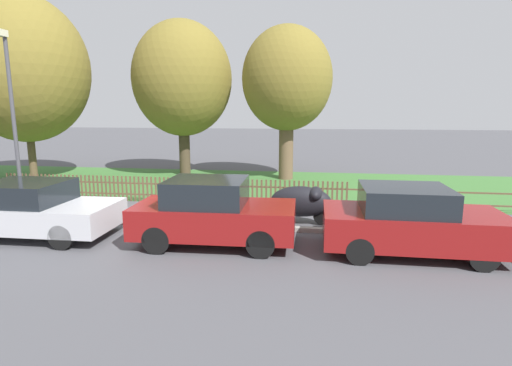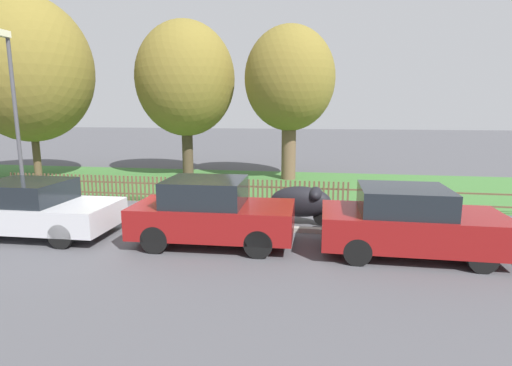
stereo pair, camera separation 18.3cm
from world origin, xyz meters
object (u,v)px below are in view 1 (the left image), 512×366
covered_motorcycle (302,201)px  tree_mid_park (182,79)px  parked_car_black_saloon (32,209)px  street_lamp (9,101)px  parked_car_red_compact (410,221)px  parked_car_navy_estate (213,212)px  tree_far_left (287,80)px  tree_behind_motorcycle (23,69)px

covered_motorcycle → tree_mid_park: bearing=130.1°
parked_car_black_saloon → street_lamp: size_ratio=0.77×
parked_car_red_compact → tree_mid_park: 13.46m
parked_car_navy_estate → tree_mid_park: 11.25m
parked_car_black_saloon → street_lamp: street_lamp is taller
tree_mid_park → tree_far_left: size_ratio=1.07×
tree_behind_motorcycle → parked_car_red_compact: bearing=-26.8°
parked_car_black_saloon → parked_car_navy_estate: 4.65m
tree_mid_park → tree_far_left: tree_mid_park is taller
parked_car_black_saloon → tree_behind_motorcycle: (-5.80, 7.63, 4.21)m
parked_car_navy_estate → tree_behind_motorcycle: size_ratio=0.47×
tree_mid_park → parked_car_black_saloon: bearing=-93.9°
street_lamp → tree_behind_motorcycle: bearing=124.5°
parked_car_red_compact → street_lamp: (-10.76, 1.54, 2.64)m
parked_car_navy_estate → tree_behind_motorcycle: (-10.45, 7.56, 4.13)m
parked_car_navy_estate → tree_far_left: size_ratio=0.56×
parked_car_black_saloon → covered_motorcycle: 6.98m
covered_motorcycle → tree_behind_motorcycle: tree_behind_motorcycle is taller
parked_car_black_saloon → covered_motorcycle: size_ratio=2.22×
parked_car_red_compact → tree_far_left: (-3.44, 9.38, 3.72)m
parked_car_navy_estate → street_lamp: size_ratio=0.71×
parked_car_red_compact → tree_far_left: size_ratio=0.56×
parked_car_navy_estate → street_lamp: bearing=164.1°
parked_car_red_compact → tree_behind_motorcycle: 17.19m
parked_car_black_saloon → parked_car_red_compact: size_ratio=1.07×
parked_car_red_compact → tree_mid_park: (-8.41, 9.79, 3.83)m
covered_motorcycle → street_lamp: bearing=-174.4°
parked_car_black_saloon → parked_car_navy_estate: bearing=-0.2°
parked_car_navy_estate → street_lamp: (-6.33, 1.56, 2.61)m
tree_far_left → parked_car_black_saloon: bearing=-120.7°
covered_motorcycle → tree_far_left: size_ratio=0.27×
tree_behind_motorcycle → street_lamp: bearing=-55.5°
tree_behind_motorcycle → tree_far_left: (11.44, 1.85, -0.44)m
covered_motorcycle → street_lamp: street_lamp is taller
parked_car_red_compact → tree_far_left: tree_far_left is taller
parked_car_black_saloon → tree_behind_motorcycle: size_ratio=0.51×
street_lamp → parked_car_black_saloon: bearing=-44.4°
parked_car_red_compact → tree_far_left: bearing=110.0°
tree_behind_motorcycle → tree_far_left: tree_behind_motorcycle is taller
parked_car_black_saloon → tree_far_left: tree_far_left is taller
tree_mid_park → tree_far_left: bearing=-4.6°
parked_car_red_compact → tree_behind_motorcycle: bearing=153.1°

